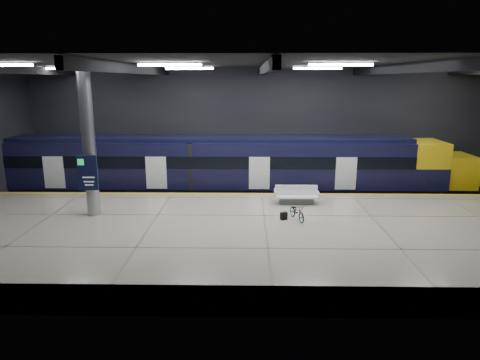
{
  "coord_description": "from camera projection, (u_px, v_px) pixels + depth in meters",
  "views": [
    {
      "loc": [
        -0.79,
        -20.1,
        7.31
      ],
      "look_at": [
        -1.18,
        1.5,
        2.2
      ],
      "focal_mm": 32.0,
      "sensor_mm": 36.0,
      "label": 1
    }
  ],
  "objects": [
    {
      "name": "bicycle",
      "position": [
        297.0,
        212.0,
        19.28
      ],
      "size": [
        0.92,
        1.5,
        0.74
      ],
      "primitive_type": "imported",
      "rotation": [
        0.0,
        0.0,
        0.33
      ],
      "color": "#99999E",
      "rests_on": "platform"
    },
    {
      "name": "ground",
      "position": [
        263.0,
        230.0,
        21.22
      ],
      "size": [
        30.0,
        30.0,
        0.0
      ],
      "primitive_type": "plane",
      "color": "black",
      "rests_on": "ground"
    },
    {
      "name": "room_shell",
      "position": [
        265.0,
        114.0,
        19.91
      ],
      "size": [
        30.1,
        16.1,
        8.05
      ],
      "color": "black",
      "rests_on": "ground"
    },
    {
      "name": "safety_strip",
      "position": [
        262.0,
        194.0,
        23.65
      ],
      "size": [
        30.0,
        0.4,
        0.01
      ],
      "primitive_type": "cube",
      "color": "gold",
      "rests_on": "platform"
    },
    {
      "name": "train",
      "position": [
        239.0,
        167.0,
        26.12
      ],
      "size": [
        29.4,
        2.84,
        3.79
      ],
      "color": "black",
      "rests_on": "ground"
    },
    {
      "name": "pannier_bag",
      "position": [
        284.0,
        216.0,
        19.33
      ],
      "size": [
        0.35,
        0.29,
        0.35
      ],
      "primitive_type": "cube",
      "rotation": [
        0.0,
        0.0,
        0.44
      ],
      "color": "black",
      "rests_on": "platform"
    },
    {
      "name": "info_column",
      "position": [
        88.0,
        144.0,
        19.34
      ],
      "size": [
        0.9,
        0.78,
        6.9
      ],
      "color": "#9EA0A5",
      "rests_on": "platform"
    },
    {
      "name": "platform",
      "position": [
        265.0,
        238.0,
        18.67
      ],
      "size": [
        30.0,
        11.0,
        1.1
      ],
      "primitive_type": "cube",
      "color": "#B7AF9B",
      "rests_on": "ground"
    },
    {
      "name": "rails",
      "position": [
        260.0,
        198.0,
        26.56
      ],
      "size": [
        30.0,
        1.52,
        0.16
      ],
      "color": "gray",
      "rests_on": "ground"
    },
    {
      "name": "bench",
      "position": [
        296.0,
        197.0,
        21.8
      ],
      "size": [
        2.21,
        0.91,
        0.98
      ],
      "rotation": [
        0.0,
        0.0,
        0.0
      ],
      "color": "#595B60",
      "rests_on": "platform"
    }
  ]
}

